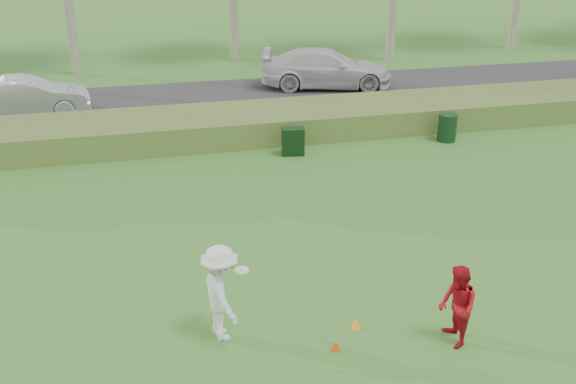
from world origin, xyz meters
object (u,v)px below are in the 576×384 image
object	(u,v)px
player_white	(221,293)
car_mid	(26,97)
trash_bin	(447,128)
cone_orange	(336,346)
cone_yellow	(356,323)
car_right	(326,68)
utility_cabinet	(293,141)
player_red	(457,306)

from	to	relation	value
player_white	car_mid	distance (m)	16.41
player_white	trash_bin	bearing A→B (deg)	-56.74
cone_orange	cone_yellow	world-z (taller)	cone_yellow
car_right	cone_yellow	bearing A→B (deg)	178.70
utility_cabinet	car_mid	world-z (taller)	car_mid
player_red	car_mid	world-z (taller)	player_red
player_red	cone_orange	xyz separation A→B (m)	(-2.21, 0.29, -0.70)
trash_bin	car_right	world-z (taller)	car_right
cone_orange	car_mid	size ratio (longest dim) A/B	0.04
player_white	cone_orange	world-z (taller)	player_white
utility_cabinet	player_white	bearing A→B (deg)	-102.88
player_red	car_right	xyz separation A→B (m)	(2.98, 18.33, 0.10)
cone_orange	car_mid	bearing A→B (deg)	113.83
cone_orange	trash_bin	world-z (taller)	trash_bin
cone_yellow	utility_cabinet	xyz separation A→B (m)	(1.12, 9.57, 0.34)
trash_bin	car_mid	xyz separation A→B (m)	(-14.50, 6.24, 0.34)
cone_yellow	utility_cabinet	bearing A→B (deg)	83.35
player_white	cone_orange	size ratio (longest dim) A/B	9.68
cone_yellow	utility_cabinet	world-z (taller)	utility_cabinet
player_white	car_right	xyz separation A→B (m)	(7.14, 17.12, -0.06)
cone_orange	utility_cabinet	bearing A→B (deg)	80.48
utility_cabinet	car_right	xyz separation A→B (m)	(3.49, 7.91, 0.45)
player_white	car_right	distance (m)	18.55
utility_cabinet	car_right	bearing A→B (deg)	74.95
cone_yellow	utility_cabinet	distance (m)	9.64
player_white	cone_yellow	bearing A→B (deg)	-110.11
player_white	trash_bin	size ratio (longest dim) A/B	2.00
player_red	cone_yellow	distance (m)	1.96
cone_yellow	car_right	distance (m)	18.09
cone_orange	car_right	bearing A→B (deg)	73.96
trash_bin	car_right	size ratio (longest dim) A/B	0.17
player_white	cone_yellow	size ratio (longest dim) A/B	8.39
cone_orange	utility_cabinet	xyz separation A→B (m)	(1.70, 10.13, 0.35)
cone_yellow	car_right	world-z (taller)	car_right
cone_orange	player_red	bearing A→B (deg)	-7.50
player_white	cone_yellow	world-z (taller)	player_white
utility_cabinet	trash_bin	size ratio (longest dim) A/B	0.95
player_white	car_mid	size ratio (longest dim) A/B	0.42
cone_orange	utility_cabinet	distance (m)	10.28
player_red	car_mid	bearing A→B (deg)	-146.24
cone_orange	car_mid	world-z (taller)	car_mid
player_white	cone_yellow	distance (m)	2.70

